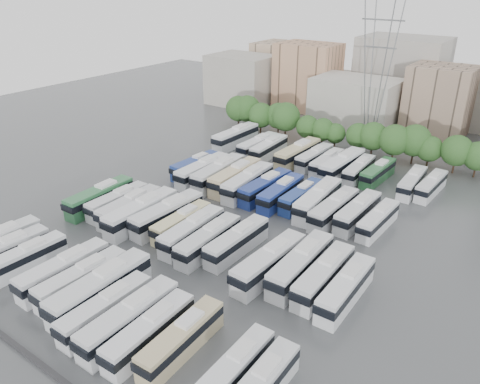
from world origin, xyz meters
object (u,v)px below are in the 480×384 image
Objects in this scene: bus_r0_s5 at (82,279)px; bus_r1_s1 at (118,201)px; bus_r0_s12 at (233,371)px; bus_r2_s9 at (318,200)px; bus_r1_s10 at (269,262)px; bus_r0_s8 at (130,319)px; bus_r1_s5 at (182,222)px; bus_r1_s2 at (130,207)px; bus_r3_s6 at (314,157)px; bus_r0_s7 at (106,309)px; bus_r1_s11 at (301,265)px; bus_r3_s3 at (269,148)px; bus_r2_s6 at (265,187)px; bus_r1_s12 at (324,276)px; bus_r0_s4 at (64,270)px; bus_r3_s5 at (298,153)px; electricity_pylon at (378,59)px; bus_r1_s8 at (237,241)px; bus_r3_s9 at (359,170)px; bus_r2_s5 at (248,182)px; bus_r2_s3 at (219,173)px; bus_r3_s7 at (327,162)px; bus_r2_s12 at (378,220)px; bus_r1_s4 at (167,214)px; bus_r1_s0 at (100,197)px; bus_r3_s12 at (412,182)px; bus_r0_s6 at (101,289)px; bus_r3_s13 at (431,186)px; bus_r3_s8 at (342,165)px; bus_r0_s10 at (182,339)px; bus_r0_s9 at (150,332)px; bus_r1_s7 at (209,240)px; bus_r0_s2 at (25,259)px; bus_r2_s1 at (196,165)px; bus_r0_s1 at (5,252)px; bus_r1_s13 at (346,288)px; bus_r3_s10 at (378,172)px; bus_r1_s3 at (142,213)px; bus_r2_s4 at (235,177)px; bus_r3_s2 at (258,145)px; bus_r2_s8 at (301,196)px; bus_r3_s0 at (236,137)px.

bus_r0_s5 is 21.36m from bus_r1_s1.
bus_r2_s9 reaches higher than bus_r0_s12.
bus_r0_s5 is 0.92× the size of bus_r1_s10.
bus_r1_s5 is at bearing 117.12° from bus_r0_s8.
bus_r1_s2 is 1.07× the size of bus_r3_s6.
bus_r0_s7 is 0.88× the size of bus_r1_s11.
bus_r2_s6 is at bearing -61.79° from bus_r3_s3.
bus_r0_s4 is at bearing -147.24° from bus_r1_s12.
bus_r3_s5 reaches higher than bus_r1_s1.
bus_r1_s1 is at bearing -109.71° from electricity_pylon.
bus_r3_s9 is at bearing 85.49° from bus_r1_s8.
bus_r2_s5 reaches higher than bus_r1_s5.
bus_r2_s3 reaches higher than bus_r3_s5.
bus_r3_s5 is at bearing 100.08° from bus_r0_s8.
bus_r3_s3 is at bearing 179.39° from bus_r3_s7.
bus_r2_s6 is (3.47, 0.25, -0.13)m from bus_r2_s5.
bus_r1_s4 is at bearing -144.55° from bus_r2_s12.
bus_r1_s0 is 1.12× the size of bus_r3_s12.
bus_r0_s6 reaches higher than bus_r3_s5.
bus_r3_s9 is (16.38, 34.42, -0.30)m from bus_r1_s4.
bus_r3_s8 is at bearing -172.72° from bus_r3_s13.
bus_r3_s8 is at bearing 110.31° from bus_r1_s12.
bus_r0_s10 is at bearing -102.00° from bus_r1_s11.
bus_r1_s7 reaches higher than bus_r0_s9.
bus_r0_s2 is 0.98× the size of bus_r2_s1.
bus_r0_s1 reaches higher than bus_r0_s7.
bus_r1_s13 reaches higher than bus_r3_s13.
bus_r3_s10 is at bearing 84.40° from bus_r0_s9.
bus_r2_s3 is 1.20× the size of bus_r3_s12.
bus_r0_s7 is at bearing -98.36° from bus_r1_s8.
bus_r1_s5 is at bearing 100.25° from bus_r0_s6.
bus_r3_s7 is (6.60, -0.18, -0.37)m from bus_r3_s5.
bus_r3_s8 is (16.66, 35.86, 0.01)m from bus_r1_s3.
bus_r2_s4 is at bearing 78.01° from bus_r0_s1.
bus_r0_s10 is at bearing -87.70° from bus_r2_s9.
bus_r2_s4 is at bearing 99.81° from bus_r1_s5.
bus_r1_s1 is 0.84× the size of bus_r3_s5.
bus_r1_s4 reaches higher than bus_r0_s9.
bus_r2_s3 reaches higher than bus_r1_s0.
bus_r3_s5 reaches higher than bus_r3_s2.
bus_r3_s2 is 1.06× the size of bus_r3_s12.
electricity_pylon is 2.69× the size of bus_r1_s12.
bus_r2_s4 is (-19.73, 36.06, 0.29)m from bus_r0_s10.
bus_r1_s13 is at bearing -71.99° from bus_r3_s10.
bus_r3_s5 is (13.14, 35.63, 0.32)m from bus_r1_s1.
bus_r2_s8 is (10.01, 1.13, -0.33)m from bus_r2_s5.
bus_r1_s3 is at bearing 142.37° from bus_r0_s10.
bus_r2_s4 reaches higher than bus_r3_s9.
bus_r1_s1 is 0.84× the size of bus_r3_s0.
bus_r2_s6 reaches higher than bus_r0_s4.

